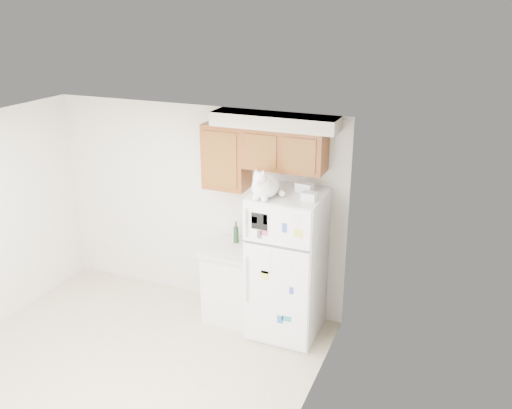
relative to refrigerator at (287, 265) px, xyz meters
The scene contains 9 objects.
ground_plane 2.25m from the refrigerator, 129.50° to the right, with size 3.80×4.00×0.01m, color #C6B698.
room_shell 1.99m from the refrigerator, 131.44° to the right, with size 3.84×4.04×2.52m.
refrigerator is the anchor object (origin of this frame).
base_counter 0.79m from the refrigerator, behind, with size 0.64×0.64×0.92m.
cat 1.02m from the refrigerator, 133.07° to the right, with size 0.34×0.50×0.35m.
storage_box_back 0.92m from the refrigerator, 47.09° to the left, with size 0.18×0.13×0.10m, color white.
storage_box_front 0.94m from the refrigerator, 21.50° to the right, with size 0.15×0.11×0.09m, color white.
bottle_green 0.77m from the refrigerator, 163.65° to the left, with size 0.06×0.06×0.27m, color #19381E, non-canonical shape.
bottle_amber 0.67m from the refrigerator, 157.19° to the left, with size 0.08×0.08×0.32m, color #593814, non-canonical shape.
Camera 1 is at (3.07, -3.55, 3.64)m, focal length 38.00 mm.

